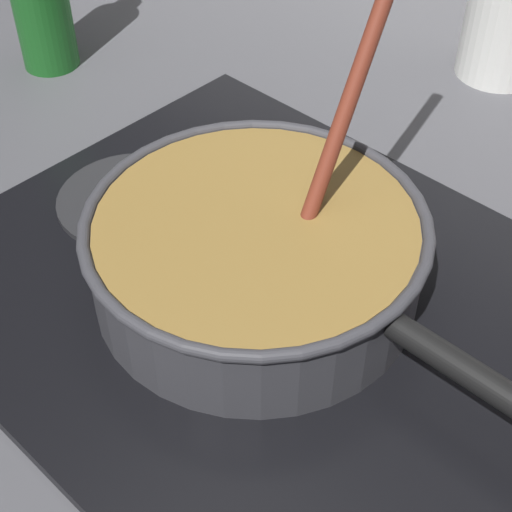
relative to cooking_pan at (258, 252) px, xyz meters
name	(u,v)px	position (x,y,z in m)	size (l,w,h in m)	color
ground	(168,358)	(-0.02, -0.09, -0.08)	(2.40, 1.60, 0.04)	#4C4C51
hob_plate	(256,291)	(0.00, 0.00, -0.05)	(0.56, 0.48, 0.01)	black
burner_ring	(256,283)	(0.00, 0.00, -0.04)	(0.20, 0.20, 0.01)	#592D0C
spare_burner	(131,200)	(-0.17, 0.00, -0.04)	(0.15, 0.15, 0.01)	#262628
cooking_pan	(258,252)	(0.00, 0.00, 0.00)	(0.46, 0.34, 0.31)	#38383D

